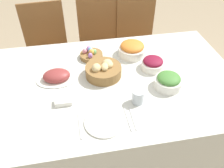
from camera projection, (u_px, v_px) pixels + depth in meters
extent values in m
plane|color=tan|center=(113.00, 145.00, 2.16)|extent=(12.00, 12.00, 0.00)
cube|color=silver|center=(113.00, 117.00, 1.91)|extent=(1.79, 1.12, 0.77)
cylinder|color=brown|center=(129.00, 82.00, 2.50)|extent=(0.03, 0.03, 0.43)
cylinder|color=brown|center=(162.00, 75.00, 2.58)|extent=(0.03, 0.03, 0.43)
cylinder|color=brown|center=(118.00, 61.00, 2.78)|extent=(0.03, 0.03, 0.43)
cylinder|color=brown|center=(148.00, 56.00, 2.86)|extent=(0.03, 0.03, 0.43)
cube|color=brown|center=(141.00, 51.00, 2.53)|extent=(0.47, 0.47, 0.02)
cube|color=brown|center=(136.00, 20.00, 2.50)|extent=(0.42, 0.07, 0.52)
cylinder|color=brown|center=(86.00, 86.00, 2.45)|extent=(0.03, 0.03, 0.43)
cylinder|color=brown|center=(123.00, 82.00, 2.50)|extent=(0.03, 0.03, 0.43)
cylinder|color=brown|center=(83.00, 64.00, 2.74)|extent=(0.03, 0.03, 0.43)
cylinder|color=brown|center=(116.00, 61.00, 2.79)|extent=(0.03, 0.03, 0.43)
cube|color=brown|center=(102.00, 55.00, 2.47)|extent=(0.43, 0.43, 0.02)
cube|color=brown|center=(98.00, 23.00, 2.45)|extent=(0.42, 0.03, 0.52)
cylinder|color=brown|center=(35.00, 93.00, 2.37)|extent=(0.03, 0.03, 0.43)
cylinder|color=brown|center=(74.00, 86.00, 2.44)|extent=(0.03, 0.03, 0.43)
cylinder|color=brown|center=(34.00, 70.00, 2.65)|extent=(0.03, 0.03, 0.43)
cylinder|color=brown|center=(69.00, 65.00, 2.73)|extent=(0.03, 0.03, 0.43)
cube|color=brown|center=(50.00, 61.00, 2.40)|extent=(0.45, 0.45, 0.02)
cube|color=brown|center=(44.00, 27.00, 2.37)|extent=(0.42, 0.05, 0.52)
cylinder|color=olive|center=(103.00, 71.00, 1.67)|extent=(0.25, 0.25, 0.08)
ellipsoid|color=#E0C184|center=(109.00, 65.00, 1.65)|extent=(0.08, 0.08, 0.05)
ellipsoid|color=#E0C184|center=(105.00, 67.00, 1.63)|extent=(0.07, 0.09, 0.05)
ellipsoid|color=#E0C184|center=(96.00, 68.00, 1.62)|extent=(0.08, 0.09, 0.06)
ellipsoid|color=#E0C184|center=(107.00, 63.00, 1.67)|extent=(0.08, 0.08, 0.05)
cylinder|color=olive|center=(91.00, 55.00, 1.86)|extent=(0.18, 0.18, 0.03)
ellipsoid|color=#60B2E0|center=(90.00, 50.00, 1.85)|extent=(0.04, 0.04, 0.05)
ellipsoid|color=#B27AD1|center=(89.00, 49.00, 1.87)|extent=(0.04, 0.04, 0.05)
ellipsoid|color=#F29E4C|center=(91.00, 52.00, 1.83)|extent=(0.04, 0.04, 0.05)
ellipsoid|color=#F4D151|center=(92.00, 52.00, 1.83)|extent=(0.04, 0.04, 0.05)
ellipsoid|color=pink|center=(85.00, 51.00, 1.84)|extent=(0.04, 0.04, 0.05)
ellipsoid|color=#7FCC7A|center=(94.00, 52.00, 1.84)|extent=(0.04, 0.04, 0.05)
ellipsoid|color=pink|center=(92.00, 51.00, 1.85)|extent=(0.03, 0.03, 0.04)
ellipsoid|color=#B27AD1|center=(90.00, 56.00, 1.80)|extent=(0.04, 0.04, 0.05)
ellipsoid|color=white|center=(57.00, 79.00, 1.66)|extent=(0.29, 0.20, 0.01)
ellipsoid|color=brown|center=(57.00, 76.00, 1.64)|extent=(0.19, 0.14, 0.08)
cylinder|color=white|center=(132.00, 51.00, 1.88)|extent=(0.22, 0.22, 0.07)
ellipsoid|color=orange|center=(132.00, 46.00, 1.85)|extent=(0.19, 0.19, 0.07)
cylinder|color=white|center=(153.00, 65.00, 1.74)|extent=(0.17, 0.17, 0.06)
ellipsoid|color=maroon|center=(153.00, 61.00, 1.72)|extent=(0.15, 0.15, 0.05)
cylinder|color=white|center=(168.00, 83.00, 1.58)|extent=(0.18, 0.18, 0.07)
ellipsoid|color=#478438|center=(169.00, 78.00, 1.56)|extent=(0.15, 0.15, 0.05)
cylinder|color=white|center=(104.00, 122.00, 1.36)|extent=(0.23, 0.23, 0.01)
cube|color=silver|center=(80.00, 126.00, 1.35)|extent=(0.01, 0.19, 0.00)
cube|color=silver|center=(128.00, 119.00, 1.39)|extent=(0.01, 0.19, 0.00)
cube|color=silver|center=(133.00, 118.00, 1.39)|extent=(0.01, 0.19, 0.00)
cylinder|color=silver|center=(138.00, 97.00, 1.47)|extent=(0.08, 0.08, 0.09)
cube|color=white|center=(63.00, 102.00, 1.48)|extent=(0.10, 0.06, 0.03)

